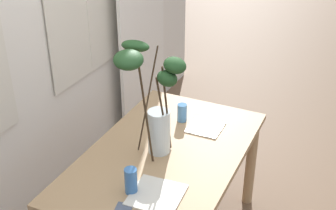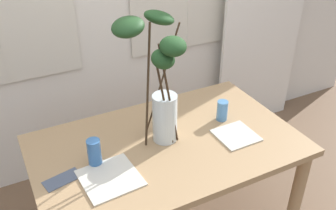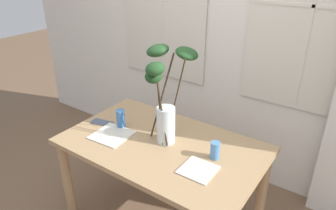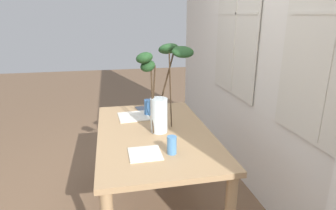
{
  "view_description": "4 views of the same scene",
  "coord_description": "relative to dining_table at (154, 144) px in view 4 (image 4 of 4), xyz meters",
  "views": [
    {
      "loc": [
        -2.09,
        -0.99,
        2.36
      ],
      "look_at": [
        0.08,
        0.01,
        1.05
      ],
      "focal_mm": 48.77,
      "sensor_mm": 36.0,
      "label": 1
    },
    {
      "loc": [
        -0.76,
        -1.49,
        2.03
      ],
      "look_at": [
        0.03,
        0.05,
        0.97
      ],
      "focal_mm": 40.19,
      "sensor_mm": 36.0,
      "label": 2
    },
    {
      "loc": [
        1.16,
        -1.58,
        2.03
      ],
      "look_at": [
        0.02,
        0.05,
        1.06
      ],
      "focal_mm": 33.58,
      "sensor_mm": 36.0,
      "label": 3
    },
    {
      "loc": [
        2.11,
        -0.32,
        1.66
      ],
      "look_at": [
        0.09,
        0.1,
        1.01
      ],
      "focal_mm": 30.41,
      "sensor_mm": 36.0,
      "label": 4
    }
  ],
  "objects": [
    {
      "name": "plate_square_right",
      "position": [
        0.38,
        -0.12,
        0.11
      ],
      "size": [
        0.22,
        0.22,
        0.01
      ],
      "primitive_type": "cube",
      "rotation": [
        0.0,
        0.0,
        0.01
      ],
      "color": "silver",
      "rests_on": "dining_table"
    },
    {
      "name": "drinking_glass_blue_left",
      "position": [
        -0.41,
        0.01,
        0.18
      ],
      "size": [
        0.07,
        0.07,
        0.15
      ],
      "primitive_type": "cylinder",
      "color": "#386BAD",
      "rests_on": "dining_table"
    },
    {
      "name": "vase_with_branches",
      "position": [
        -0.01,
        0.06,
        0.47
      ],
      "size": [
        0.43,
        0.46,
        0.71
      ],
      "color": "silver",
      "rests_on": "dining_table"
    },
    {
      "name": "dining_table",
      "position": [
        0.0,
        0.0,
        0.0
      ],
      "size": [
        1.47,
        0.9,
        0.76
      ],
      "color": "tan",
      "rests_on": "ground"
    },
    {
      "name": "plate_square_left",
      "position": [
        -0.38,
        -0.13,
        0.11
      ],
      "size": [
        0.29,
        0.29,
        0.01
      ],
      "primitive_type": "cube",
      "rotation": [
        0.0,
        0.0,
        0.07
      ],
      "color": "silver",
      "rests_on": "dining_table"
    },
    {
      "name": "back_wall_with_windows",
      "position": [
        -0.0,
        1.03,
        0.9
      ],
      "size": [
        5.22,
        0.14,
        3.08
      ],
      "color": "silver",
      "rests_on": "ground"
    },
    {
      "name": "ground",
      "position": [
        0.0,
        0.0,
        -0.65
      ],
      "size": [
        14.0,
        14.0,
        0.0
      ],
      "primitive_type": "plane",
      "color": "brown"
    },
    {
      "name": "drinking_glass_blue_right",
      "position": [
        0.4,
        0.06,
        0.17
      ],
      "size": [
        0.07,
        0.07,
        0.13
      ],
      "primitive_type": "cylinder",
      "color": "#4C84BC",
      "rests_on": "dining_table"
    },
    {
      "name": "napkin_folded",
      "position": [
        -0.59,
        -0.03,
        0.11
      ],
      "size": [
        0.19,
        0.12,
        0.0
      ],
      "primitive_type": "cube",
      "rotation": [
        0.0,
        0.0,
        0.21
      ],
      "color": "#4C566B",
      "rests_on": "dining_table"
    }
  ]
}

